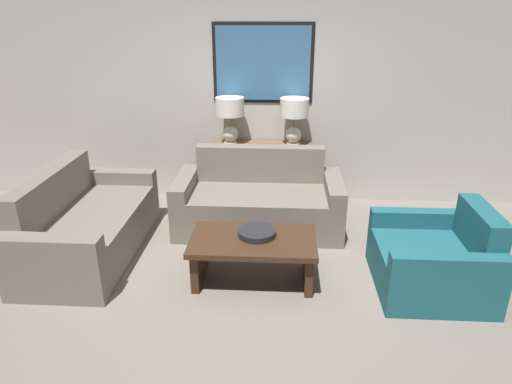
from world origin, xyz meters
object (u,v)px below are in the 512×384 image
Objects in this scene: console_table at (262,175)px; armchair_near_back_wall at (435,260)px; decorative_bowl at (257,233)px; couch_by_back_wall at (259,203)px; table_lamp_right at (294,114)px; table_lamp_left at (230,113)px; coffee_table at (253,250)px; couch_by_side at (87,226)px.

armchair_near_back_wall is (1.60, -1.75, -0.13)m from console_table.
console_table is 1.69m from decorative_bowl.
armchair_near_back_wall is (1.60, -1.10, -0.03)m from couch_by_back_wall.
table_lamp_right is 2.31m from armchair_near_back_wall.
decorative_bowl is (0.04, -1.05, 0.16)m from couch_by_back_wall.
table_lamp_left is at bearing 180.00° from table_lamp_right.
armchair_near_back_wall is (1.59, -0.00, -0.05)m from coffee_table.
table_lamp_right is 2.59m from couch_by_side.
table_lamp_left is at bearing 102.49° from coffee_table.
table_lamp_left is 1.98m from coffee_table.
table_lamp_right is at bearing 0.00° from console_table.
coffee_table is 0.16m from decorative_bowl.
couch_by_side is at bearing -147.04° from table_lamp_right.
table_lamp_left is 1.64× the size of decorative_bowl.
couch_by_side is 1.83× the size of armchair_near_back_wall.
table_lamp_right is 1.14m from couch_by_back_wall.
couch_by_side reaches higher than decorative_bowl.
table_lamp_left is 0.31× the size of couch_by_side.
couch_by_back_wall is (-0.38, -0.64, -0.86)m from table_lamp_right.
table_lamp_left is 0.76m from table_lamp_right.
table_lamp_left is 2.05m from couch_by_side.
table_lamp_right reaches higher than coffee_table.
armchair_near_back_wall is (1.22, -1.75, -0.90)m from table_lamp_right.
couch_by_side is at bearing -134.26° from table_lamp_left.
decorative_bowl is (1.71, -0.36, 0.16)m from couch_by_side.
couch_by_side reaches higher than armchair_near_back_wall.
table_lamp_left is at bearing 180.00° from console_table.
couch_by_side is 1.76m from decorative_bowl.
decorative_bowl is at bearing 177.95° from armchair_near_back_wall.
table_lamp_left is 1.00× the size of table_lamp_right.
couch_by_back_wall is 1.83× the size of armchair_near_back_wall.
console_table is at bearing 90.29° from coffee_table.
table_lamp_left is 0.50× the size of coffee_table.
table_lamp_left reaches higher than couch_by_back_wall.
decorative_bowl is 1.57m from armchair_near_back_wall.
table_lamp_left is at bearing 103.85° from decorative_bowl.
console_table is 0.65m from couch_by_back_wall.
console_table reaches higher than armchair_near_back_wall.
table_lamp_left is 2.79m from armchair_near_back_wall.
table_lamp_left is 1.14m from couch_by_back_wall.
table_lamp_right is 0.50× the size of coffee_table.
armchair_near_back_wall is (3.27, -0.42, -0.03)m from couch_by_side.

